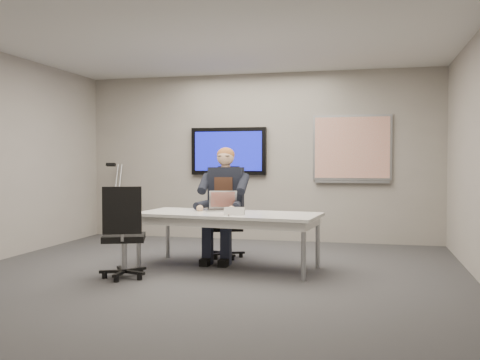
% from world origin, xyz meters
% --- Properties ---
extents(floor, '(6.00, 6.00, 0.02)m').
position_xyz_m(floor, '(0.00, 0.00, 0.00)').
color(floor, '#353638').
rests_on(floor, ground).
extents(ceiling, '(6.00, 6.00, 0.02)m').
position_xyz_m(ceiling, '(0.00, 0.00, 2.80)').
color(ceiling, silver).
rests_on(ceiling, wall_back).
extents(wall_back, '(6.00, 0.02, 2.80)m').
position_xyz_m(wall_back, '(0.00, 3.00, 1.40)').
color(wall_back, gray).
rests_on(wall_back, ground).
extents(wall_front, '(6.00, 0.02, 2.80)m').
position_xyz_m(wall_front, '(0.00, -3.00, 1.40)').
color(wall_front, gray).
rests_on(wall_front, ground).
extents(conference_table, '(2.32, 1.16, 0.69)m').
position_xyz_m(conference_table, '(0.12, 0.56, 0.61)').
color(conference_table, silver).
rests_on(conference_table, ground).
extents(tv_display, '(1.30, 0.09, 0.80)m').
position_xyz_m(tv_display, '(-0.50, 2.95, 1.50)').
color(tv_display, black).
rests_on(tv_display, wall_back).
extents(whiteboard, '(1.25, 0.08, 1.10)m').
position_xyz_m(whiteboard, '(1.55, 2.97, 1.53)').
color(whiteboard, '#999CA1').
rests_on(whiteboard, wall_back).
extents(office_chair_far, '(0.58, 0.58, 0.95)m').
position_xyz_m(office_chair_far, '(-0.09, 1.29, 0.30)').
color(office_chair_far, black).
rests_on(office_chair_far, ground).
extents(office_chair_near, '(0.65, 0.65, 1.05)m').
position_xyz_m(office_chair_near, '(-0.87, -0.30, 0.33)').
color(office_chair_near, black).
rests_on(office_chair_near, ground).
extents(seated_person, '(0.49, 0.85, 1.52)m').
position_xyz_m(seated_person, '(-0.08, 1.03, 0.61)').
color(seated_person, '#1E2232').
rests_on(seated_person, office_chair_far).
extents(crutch, '(0.47, 0.77, 1.40)m').
position_xyz_m(crutch, '(-2.49, 2.75, 0.67)').
color(crutch, '#A6A9AE').
rests_on(crutch, ground).
extents(laptop, '(0.42, 0.45, 0.26)m').
position_xyz_m(laptop, '(-0.04, 0.83, 0.75)').
color(laptop, '#B0B0B2').
rests_on(laptop, conference_table).
extents(name_tent, '(0.25, 0.10, 0.10)m').
position_xyz_m(name_tent, '(0.26, 0.32, 0.74)').
color(name_tent, white).
rests_on(name_tent, conference_table).
extents(pen, '(0.05, 0.14, 0.01)m').
position_xyz_m(pen, '(0.22, 0.22, 0.70)').
color(pen, black).
rests_on(pen, conference_table).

